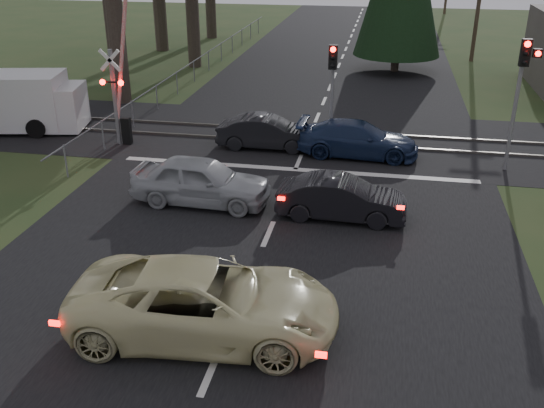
% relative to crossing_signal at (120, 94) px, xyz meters
% --- Properties ---
extents(ground, '(120.00, 120.00, 0.00)m').
position_rel_crossing_signal_xyz_m(ground, '(7.27, -9.79, -2.06)').
color(ground, '#283D1B').
rests_on(ground, ground).
extents(road, '(14.00, 100.00, 0.01)m').
position_rel_crossing_signal_xyz_m(road, '(7.27, 0.21, -2.05)').
color(road, black).
rests_on(road, ground).
extents(rail_corridor, '(120.00, 8.00, 0.01)m').
position_rel_crossing_signal_xyz_m(rail_corridor, '(7.27, 2.21, -2.05)').
color(rail_corridor, black).
rests_on(rail_corridor, ground).
extents(stop_line, '(13.00, 0.35, 0.00)m').
position_rel_crossing_signal_xyz_m(stop_line, '(7.27, -1.59, -2.05)').
color(stop_line, silver).
rests_on(stop_line, ground).
extents(rail_near, '(120.00, 0.12, 0.10)m').
position_rel_crossing_signal_xyz_m(rail_near, '(7.27, 1.41, -2.01)').
color(rail_near, '#59544C').
rests_on(rail_near, ground).
extents(rail_far, '(120.00, 0.12, 0.10)m').
position_rel_crossing_signal_xyz_m(rail_far, '(7.27, 3.01, -2.01)').
color(rail_far, '#59544C').
rests_on(rail_far, ground).
extents(crossing_signal, '(1.62, 0.38, 6.96)m').
position_rel_crossing_signal_xyz_m(crossing_signal, '(0.00, 0.00, 0.00)').
color(crossing_signal, slate).
rests_on(crossing_signal, ground).
extents(traffic_signal_right, '(0.68, 0.48, 4.70)m').
position_rel_crossing_signal_xyz_m(traffic_signal_right, '(14.82, -0.31, 1.26)').
color(traffic_signal_right, slate).
rests_on(traffic_signal_right, ground).
extents(traffic_signal_center, '(0.32, 0.48, 4.10)m').
position_rel_crossing_signal_xyz_m(traffic_signal_center, '(8.27, 0.89, 0.75)').
color(traffic_signal_center, slate).
rests_on(traffic_signal_center, ground).
extents(fence_left, '(0.10, 36.00, 1.20)m').
position_rel_crossing_signal_xyz_m(fence_left, '(-0.53, 12.71, -2.06)').
color(fence_left, slate).
rests_on(fence_left, ground).
extents(cream_coupe, '(5.90, 3.09, 1.58)m').
position_rel_crossing_signal_xyz_m(cream_coupe, '(6.84, -11.61, -1.26)').
color(cream_coupe, beige).
rests_on(cream_coupe, ground).
extents(dark_hatchback, '(3.88, 1.43, 1.27)m').
position_rel_crossing_signal_xyz_m(dark_hatchback, '(9.23, -5.32, -1.42)').
color(dark_hatchback, black).
rests_on(dark_hatchback, ground).
extents(silver_car, '(4.48, 1.97, 1.50)m').
position_rel_crossing_signal_xyz_m(silver_car, '(4.77, -5.02, -1.31)').
color(silver_car, '#95989C').
rests_on(silver_car, ground).
extents(blue_sedan, '(4.66, 2.03, 1.34)m').
position_rel_crossing_signal_xyz_m(blue_sedan, '(9.39, 0.35, -1.39)').
color(blue_sedan, '#172445').
rests_on(blue_sedan, ground).
extents(dark_car_far, '(3.94, 1.42, 1.29)m').
position_rel_crossing_signal_xyz_m(dark_car_far, '(5.80, 0.59, -1.41)').
color(dark_car_far, black).
rests_on(dark_car_far, ground).
extents(white_van, '(6.61, 3.47, 2.46)m').
position_rel_crossing_signal_xyz_m(white_van, '(-5.49, 0.91, -0.81)').
color(white_van, silver).
rests_on(white_van, ground).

